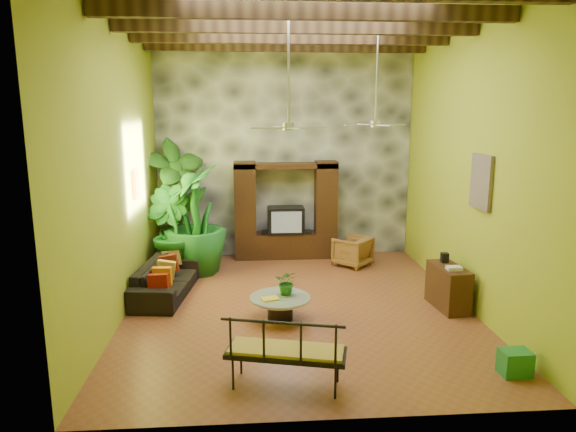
{
  "coord_description": "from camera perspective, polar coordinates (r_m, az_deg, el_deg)",
  "views": [
    {
      "loc": [
        -0.82,
        -8.7,
        3.45
      ],
      "look_at": [
        -0.16,
        0.2,
        1.61
      ],
      "focal_mm": 32.0,
      "sensor_mm": 36.0,
      "label": 1
    }
  ],
  "objects": [
    {
      "name": "tall_plant_a",
      "position": [
        11.87,
        -12.18,
        1.54
      ],
      "size": [
        1.81,
        1.69,
        2.85
      ],
      "primitive_type": "imported",
      "rotation": [
        0.0,
        0.0,
        0.6
      ],
      "color": "#245B17",
      "rests_on": "ground"
    },
    {
      "name": "wall_art_painting",
      "position": [
        9.01,
        20.67,
        3.55
      ],
      "size": [
        0.06,
        0.7,
        0.9
      ],
      "primitive_type": "cube",
      "color": "#276192",
      "rests_on": "right_wall"
    },
    {
      "name": "wall_art_mask",
      "position": [
        10.02,
        -16.55,
        3.41
      ],
      "size": [
        0.06,
        0.32,
        0.55
      ],
      "primitive_type": "cube",
      "color": "yellow",
      "rests_on": "left_wall"
    },
    {
      "name": "centerpiece_plant",
      "position": [
        8.71,
        -0.1,
        -7.35
      ],
      "size": [
        0.45,
        0.42,
        0.43
      ],
      "primitive_type": "imported",
      "rotation": [
        0.0,
        0.0,
        -0.24
      ],
      "color": "#1D5C18",
      "rests_on": "coffee_table"
    },
    {
      "name": "right_wall",
      "position": [
        9.54,
        19.48,
        5.26
      ],
      "size": [
        0.02,
        7.0,
        5.0
      ],
      "primitive_type": "cube",
      "color": "#A0B228",
      "rests_on": "ground"
    },
    {
      "name": "coffee_table",
      "position": [
        8.72,
        -0.88,
        -9.85
      ],
      "size": [
        1.02,
        1.02,
        0.4
      ],
      "rotation": [
        0.0,
        0.0,
        0.21
      ],
      "color": "black",
      "rests_on": "ground"
    },
    {
      "name": "sofa",
      "position": [
        10.08,
        -13.38,
        -6.83
      ],
      "size": [
        1.09,
        2.23,
        0.63
      ],
      "primitive_type": "imported",
      "rotation": [
        0.0,
        0.0,
        1.45
      ],
      "color": "black",
      "rests_on": "ground"
    },
    {
      "name": "tall_plant_b",
      "position": [
        11.06,
        -12.99,
        -1.69
      ],
      "size": [
        1.35,
        1.34,
        1.92
      ],
      "primitive_type": "imported",
      "rotation": [
        0.0,
        0.0,
        2.42
      ],
      "color": "#1A6521",
      "rests_on": "ground"
    },
    {
      "name": "green_bin",
      "position": [
        7.69,
        23.92,
        -14.67
      ],
      "size": [
        0.4,
        0.3,
        0.34
      ],
      "primitive_type": "cube",
      "rotation": [
        0.0,
        0.0,
        0.03
      ],
      "color": "#207923",
      "rests_on": "ground"
    },
    {
      "name": "ceiling_beams",
      "position": [
        8.84,
        1.23,
        20.29
      ],
      "size": [
        5.95,
        5.36,
        0.22
      ],
      "color": "#3F2A14",
      "rests_on": "ceiling"
    },
    {
      "name": "stone_accent_wall",
      "position": [
        12.2,
        -0.36,
        7.16
      ],
      "size": [
        5.98,
        0.1,
        4.98
      ],
      "primitive_type": "cube",
      "color": "#3D4045",
      "rests_on": "ground"
    },
    {
      "name": "back_wall",
      "position": [
        12.26,
        -0.38,
        7.18
      ],
      "size": [
        6.0,
        0.02,
        5.0
      ],
      "primitive_type": "cube",
      "color": "#A0B228",
      "rests_on": "ground"
    },
    {
      "name": "ceiling_fan_front",
      "position": [
        8.32,
        0.05,
        11.3
      ],
      "size": [
        1.28,
        1.28,
        1.86
      ],
      "color": "#BBBABF",
      "rests_on": "ceiling"
    },
    {
      "name": "yellow_tray",
      "position": [
        8.54,
        -2.01,
        -9.18
      ],
      "size": [
        0.31,
        0.26,
        0.03
      ],
      "primitive_type": "cube",
      "rotation": [
        0.0,
        0.0,
        0.28
      ],
      "color": "yellow",
      "rests_on": "coffee_table"
    },
    {
      "name": "ceiling",
      "position": [
        8.87,
        1.23,
        21.69
      ],
      "size": [
        6.0,
        7.0,
        0.02
      ],
      "primitive_type": "cube",
      "color": "silver",
      "rests_on": "back_wall"
    },
    {
      "name": "tall_plant_c",
      "position": [
        11.11,
        -10.29,
        -0.36
      ],
      "size": [
        1.54,
        1.54,
        2.36
      ],
      "primitive_type": "imported",
      "rotation": [
        0.0,
        0.0,
        4.9
      ],
      "color": "#1B6821",
      "rests_on": "ground"
    },
    {
      "name": "left_wall",
      "position": [
        9.01,
        -18.27,
        5.0
      ],
      "size": [
        0.02,
        7.0,
        5.0
      ],
      "primitive_type": "cube",
      "color": "#A0B228",
      "rests_on": "ground"
    },
    {
      "name": "side_console",
      "position": [
        9.6,
        17.37,
        -7.55
      ],
      "size": [
        0.52,
        0.99,
        0.76
      ],
      "primitive_type": "cube",
      "rotation": [
        0.0,
        0.0,
        0.1
      ],
      "color": "#331B10",
      "rests_on": "ground"
    },
    {
      "name": "iron_bench",
      "position": [
        6.59,
        -0.17,
        -14.59
      ],
      "size": [
        1.59,
        0.89,
        0.57
      ],
      "rotation": [
        0.0,
        0.0,
        -0.24
      ],
      "color": "black",
      "rests_on": "ground"
    },
    {
      "name": "ceiling_fan_back",
      "position": [
        10.19,
        9.7,
        11.2
      ],
      "size": [
        1.28,
        1.28,
        1.86
      ],
      "color": "#BBBABF",
      "rests_on": "ceiling"
    },
    {
      "name": "wicker_armchair",
      "position": [
        11.72,
        7.19,
        -3.89
      ],
      "size": [
        1.01,
        1.01,
        0.66
      ],
      "primitive_type": "imported",
      "rotation": [
        0.0,
        0.0,
        3.95
      ],
      "color": "#926035",
      "rests_on": "ground"
    },
    {
      "name": "entertainment_center",
      "position": [
        12.12,
        -0.26,
        -0.2
      ],
      "size": [
        2.4,
        0.55,
        2.3
      ],
      "color": "#331A0E",
      "rests_on": "ground"
    },
    {
      "name": "ground",
      "position": [
        9.39,
        1.1,
        -9.93
      ],
      "size": [
        7.0,
        7.0,
        0.0
      ],
      "primitive_type": "plane",
      "color": "brown",
      "rests_on": "ground"
    }
  ]
}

